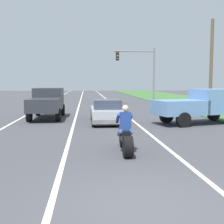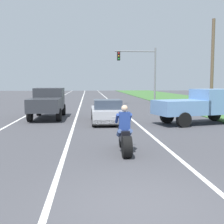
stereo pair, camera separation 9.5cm
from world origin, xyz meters
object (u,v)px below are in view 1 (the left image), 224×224
(motorcycle_with_rider, at_px, (125,136))
(traffic_light_mast_near, at_px, (142,67))
(pickup_truck_right_shoulder_light_blue, at_px, (199,104))
(sports_car_silver, at_px, (107,112))
(pickup_truck_left_lane_dark_grey, at_px, (47,102))

(motorcycle_with_rider, distance_m, traffic_light_mast_near, 22.16)
(pickup_truck_right_shoulder_light_blue, xyz_separation_m, traffic_light_mast_near, (-0.57, 14.73, 2.88))
(sports_car_silver, distance_m, traffic_light_mast_near, 15.02)
(sports_car_silver, relative_size, traffic_light_mast_near, 0.72)
(pickup_truck_right_shoulder_light_blue, bearing_deg, pickup_truck_left_lane_dark_grey, 159.60)
(motorcycle_with_rider, xyz_separation_m, traffic_light_mast_near, (4.59, 21.42, 3.39))
(motorcycle_with_rider, distance_m, pickup_truck_left_lane_dark_grey, 10.76)
(motorcycle_with_rider, bearing_deg, pickup_truck_left_lane_dark_grey, 110.94)
(pickup_truck_right_shoulder_light_blue, distance_m, traffic_light_mast_near, 15.01)
(traffic_light_mast_near, bearing_deg, pickup_truck_left_lane_dark_grey, -126.57)
(sports_car_silver, relative_size, pickup_truck_left_lane_dark_grey, 0.90)
(motorcycle_with_rider, xyz_separation_m, pickup_truck_right_shoulder_light_blue, (5.17, 6.69, 0.51))
(motorcycle_with_rider, xyz_separation_m, pickup_truck_left_lane_dark_grey, (-3.84, 10.04, 0.51))
(pickup_truck_left_lane_dark_grey, xyz_separation_m, traffic_light_mast_near, (8.44, 11.37, 2.88))
(motorcycle_with_rider, relative_size, pickup_truck_right_shoulder_light_blue, 0.43)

